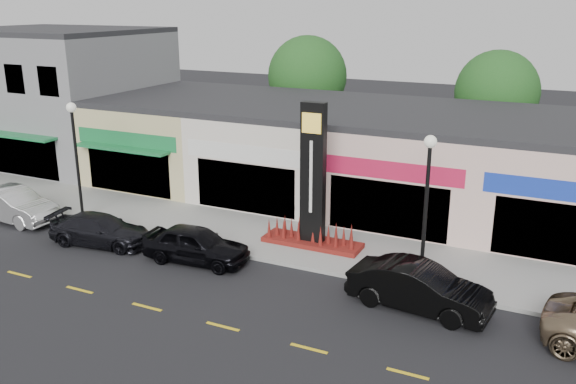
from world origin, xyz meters
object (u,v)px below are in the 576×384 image
(pylon_sign, at_px, (313,196))
(lamp_east_near, at_px, (427,196))
(car_white_van, at_px, (12,205))
(lamp_west_near, at_px, (76,150))
(car_black_conv, at_px, (419,288))
(car_black_sedan, at_px, (196,244))
(car_dark_sedan, at_px, (100,230))

(pylon_sign, bearing_deg, lamp_east_near, -18.75)
(car_white_van, bearing_deg, pylon_sign, -75.22)
(lamp_west_near, xyz_separation_m, pylon_sign, (11.00, 1.70, -1.20))
(car_white_van, bearing_deg, car_black_conv, -88.31)
(pylon_sign, height_order, car_black_sedan, pylon_sign)
(pylon_sign, distance_m, car_black_conv, 6.46)
(car_white_van, bearing_deg, car_black_sedan, -88.82)
(lamp_east_near, distance_m, car_black_conv, 3.17)
(car_black_conv, bearing_deg, lamp_east_near, 17.50)
(car_dark_sedan, height_order, car_black_sedan, car_black_sedan)
(lamp_west_near, distance_m, car_black_sedan, 8.05)
(lamp_east_near, height_order, car_black_conv, lamp_east_near)
(lamp_west_near, distance_m, pylon_sign, 11.19)
(car_black_conv, bearing_deg, car_white_van, 95.38)
(lamp_east_near, bearing_deg, pylon_sign, 161.25)
(car_dark_sedan, relative_size, car_black_conv, 0.93)
(car_black_sedan, bearing_deg, lamp_west_near, 73.98)
(lamp_west_near, relative_size, pylon_sign, 0.91)
(lamp_west_near, distance_m, car_black_conv, 16.63)
(pylon_sign, relative_size, car_white_van, 1.26)
(lamp_west_near, relative_size, car_white_van, 1.15)
(pylon_sign, height_order, car_dark_sedan, pylon_sign)
(pylon_sign, height_order, car_black_conv, pylon_sign)
(car_dark_sedan, height_order, car_black_conv, car_black_conv)
(car_white_van, xyz_separation_m, car_dark_sedan, (5.74, -0.48, -0.14))
(pylon_sign, xyz_separation_m, car_black_conv, (5.32, -3.34, -1.49))
(car_black_sedan, distance_m, car_black_conv, 8.93)
(pylon_sign, relative_size, car_black_conv, 1.26)
(car_dark_sedan, bearing_deg, lamp_east_near, -90.42)
(pylon_sign, xyz_separation_m, car_white_van, (-14.03, -3.00, -1.49))
(lamp_east_near, bearing_deg, car_white_van, -176.07)
(lamp_east_near, relative_size, car_black_conv, 1.15)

